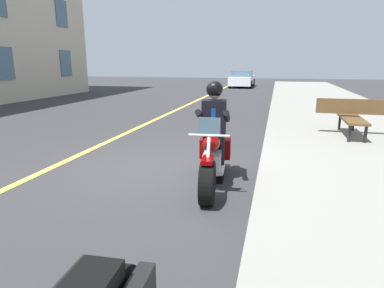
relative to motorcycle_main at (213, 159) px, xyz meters
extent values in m
plane|color=#333335|center=(-0.51, -1.26, -0.45)|extent=(80.00, 80.00, 0.00)
cube|color=#E5DB4C|center=(-0.51, -3.26, -0.45)|extent=(60.00, 0.16, 0.01)
cylinder|color=black|center=(0.84, 0.08, -0.12)|extent=(0.68, 0.27, 0.66)
cylinder|color=black|center=(-0.70, -0.07, -0.12)|extent=(0.68, 0.27, 0.66)
cube|color=silver|center=(0.05, 0.00, -0.03)|extent=(0.59, 0.34, 0.32)
ellipsoid|color=#720505|center=(0.24, 0.02, 0.33)|extent=(0.59, 0.34, 0.24)
cube|color=black|center=(-0.30, -0.03, 0.29)|extent=(0.72, 0.35, 0.12)
cube|color=#720505|center=(-0.67, 0.15, 0.03)|extent=(0.41, 0.16, 0.36)
cube|color=#720505|center=(-0.63, -0.29, 0.03)|extent=(0.41, 0.16, 0.36)
cylinder|color=silver|center=(0.82, 0.08, 0.15)|extent=(0.35, 0.09, 0.76)
cylinder|color=silver|center=(0.66, 0.07, 0.55)|extent=(0.10, 0.60, 0.04)
cube|color=#720505|center=(0.84, 0.08, 0.23)|extent=(0.37, 0.20, 0.06)
cylinder|color=silver|center=(-0.27, 0.13, -0.19)|extent=(0.90, 0.17, 0.08)
cube|color=slate|center=(0.64, 0.06, 0.67)|extent=(0.07, 0.32, 0.28)
cylinder|color=black|center=(-0.22, 0.10, -0.03)|extent=(0.14, 0.14, 0.84)
cube|color=black|center=(-0.16, 0.10, -0.40)|extent=(0.27, 0.14, 0.10)
cylinder|color=black|center=(-0.19, -0.14, -0.03)|extent=(0.14, 0.14, 0.84)
cube|color=black|center=(-0.13, -0.14, -0.40)|extent=(0.27, 0.14, 0.10)
cube|color=black|center=(-0.20, -0.02, 0.67)|extent=(0.36, 0.43, 0.60)
cube|color=navy|center=(-0.04, -0.01, 0.63)|extent=(0.03, 0.07, 0.44)
cylinder|color=black|center=(-0.05, 0.21, 0.73)|extent=(0.56, 0.16, 0.28)
cylinder|color=black|center=(0.00, -0.22, 0.73)|extent=(0.56, 0.16, 0.28)
sphere|color=tan|center=(-0.20, -0.02, 1.10)|extent=(0.22, 0.22, 0.22)
sphere|color=black|center=(-0.20, -0.02, 1.15)|extent=(0.28, 0.28, 0.28)
cube|color=white|center=(-23.66, -1.96, 0.10)|extent=(4.60, 1.80, 0.70)
cube|color=slate|center=(-23.46, -1.96, 0.65)|extent=(2.40, 1.60, 0.60)
cylinder|color=black|center=(-25.11, -2.81, -0.13)|extent=(0.64, 0.22, 0.64)
cylinder|color=black|center=(-25.11, -1.11, -0.13)|extent=(0.64, 0.22, 0.64)
cylinder|color=black|center=(-22.21, -2.81, -0.13)|extent=(0.64, 0.22, 0.64)
cylinder|color=black|center=(-22.21, -1.11, -0.13)|extent=(0.64, 0.22, 0.64)
cube|color=brown|center=(-4.03, 2.94, 0.15)|extent=(1.81, 0.52, 0.06)
cube|color=brown|center=(-4.25, 2.95, 0.45)|extent=(0.08, 1.80, 0.40)
cube|color=black|center=(-3.27, 3.11, -0.09)|extent=(0.06, 0.06, 0.42)
cube|color=black|center=(-3.28, 2.75, -0.09)|extent=(0.06, 0.06, 0.42)
cube|color=black|center=(-4.77, 3.13, -0.09)|extent=(0.06, 0.06, 0.42)
cube|color=black|center=(-4.78, 2.77, -0.09)|extent=(0.06, 0.06, 0.42)
cube|color=slate|center=(-13.82, -12.23, 1.55)|extent=(1.10, 0.06, 1.60)
cube|color=slate|center=(-8.82, -12.23, 1.55)|extent=(1.10, 0.06, 1.60)
cube|color=slate|center=(-13.82, -12.23, 4.55)|extent=(1.10, 0.06, 1.60)
camera|label=1|loc=(5.28, 0.99, 1.58)|focal=30.94mm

